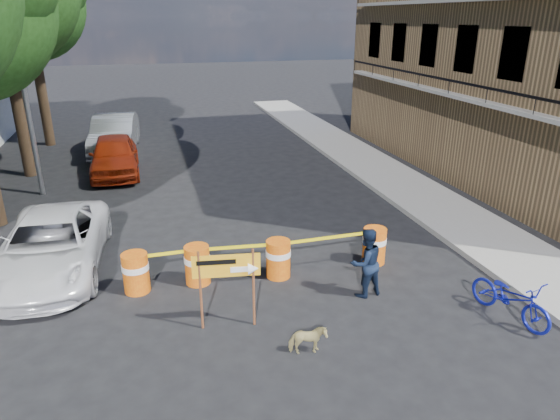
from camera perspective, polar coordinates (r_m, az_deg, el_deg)
ground at (r=10.16m, az=1.21°, el=-12.59°), size 120.00×120.00×0.00m
sidewalk_east at (r=17.43m, az=15.34°, el=1.80°), size 2.40×40.00×0.15m
apartment_building at (r=21.61m, az=28.43°, el=19.81°), size 8.00×16.00×12.00m
tree_far at (r=25.46m, az=-26.84°, el=20.42°), size 5.04×4.80×8.84m
streetlamp at (r=17.97m, az=-27.50°, el=14.90°), size 1.25×0.18×8.00m
barrel_far_left at (r=11.36m, az=-16.16°, el=-6.81°), size 0.58×0.58×0.90m
barrel_mid_left at (r=11.41m, az=-9.43°, el=-6.10°), size 0.58×0.58×0.90m
barrel_mid_right at (r=11.52m, az=-0.20°, el=-5.50°), size 0.58×0.58×0.90m
barrel_far_right at (r=12.36m, az=10.72°, el=-3.93°), size 0.58×0.58×0.90m
detour_sign at (r=9.45m, az=-5.23°, el=-7.05°), size 1.27×0.33×1.64m
pedestrian at (r=10.81m, az=9.78°, el=-5.95°), size 0.85×0.72×1.54m
bicycle at (r=10.81m, az=25.21°, el=-7.10°), size 0.84×1.07×1.79m
dog at (r=9.18m, az=3.19°, el=-14.64°), size 0.70×0.37×0.56m
suv_white at (r=12.83m, az=-24.67°, el=-3.67°), size 2.49×4.95×1.34m
sedan_red at (r=20.10m, az=-18.41°, el=5.98°), size 1.79×4.33×1.47m
sedan_silver at (r=23.34m, az=-18.38°, el=8.22°), size 2.11×5.09×1.64m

